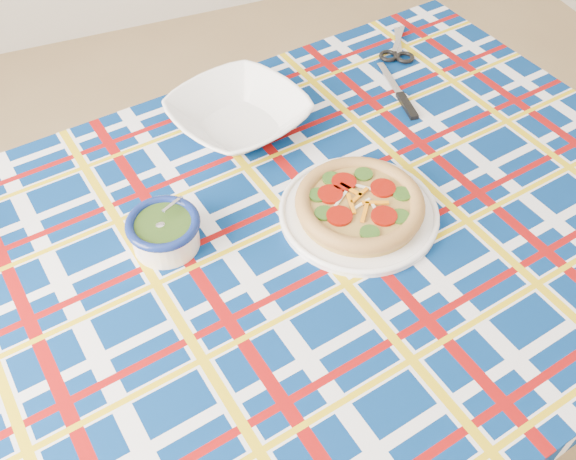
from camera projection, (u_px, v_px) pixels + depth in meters
name	position (u px, v px, depth m)	size (l,w,h in m)	color
floor	(324.00, 336.00, 1.99)	(4.00, 4.00, 0.00)	#94764C
dining_table	(274.00, 278.00, 1.24)	(1.85, 1.34, 0.79)	brown
tablecloth	(273.00, 270.00, 1.22)	(1.73, 1.09, 0.11)	navy
main_focaccia_plate	(360.00, 204.00, 1.21)	(0.32, 0.32, 0.06)	#AB823C
pesto_bowl	(164.00, 230.00, 1.16)	(0.14, 0.14, 0.08)	#1B320D
serving_bowl	(239.00, 115.00, 1.39)	(0.28, 0.28, 0.07)	white
table_knife	(391.00, 80.00, 1.52)	(0.24, 0.02, 0.01)	silver
kitchen_scissors	(398.00, 40.00, 1.63)	(0.19, 0.09, 0.02)	silver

